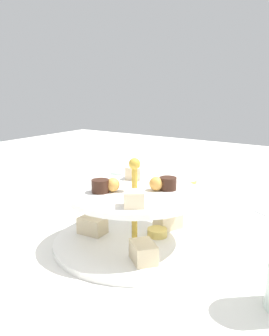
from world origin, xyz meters
The scene contains 4 objects.
ground_plane centered at (0.00, 0.00, 0.00)m, with size 2.40×2.40×0.00m, color silver.
tiered_serving_stand centered at (0.00, 0.00, 0.04)m, with size 0.28×0.28×0.16m.
water_glass_short_left centered at (0.21, 0.18, 0.04)m, with size 0.06×0.06×0.07m, color silver.
teacup_with_saucer centered at (0.29, 0.05, 0.02)m, with size 0.09×0.09×0.05m.
Camera 1 is at (-0.50, -0.34, 0.28)m, focal length 39.53 mm.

